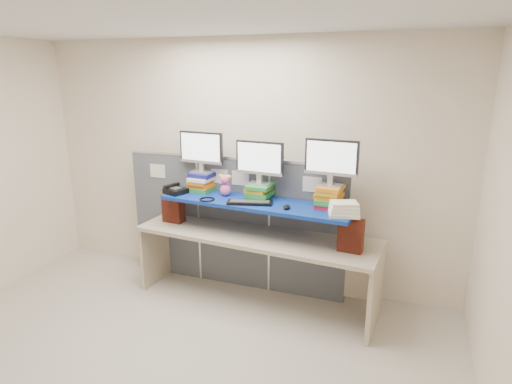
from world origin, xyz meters
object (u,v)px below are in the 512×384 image
at_px(desk, 256,247).
at_px(blue_board, 256,203).
at_px(monitor_right, 331,160).
at_px(desk_phone, 175,190).
at_px(monitor_center, 260,160).
at_px(keyboard, 250,202).
at_px(monitor_left, 201,150).

xyz_separation_m(desk, blue_board, (-0.00, 0.00, 0.49)).
bearing_deg(desk, monitor_right, 9.11).
height_order(monitor_right, desk_phone, monitor_right).
bearing_deg(monitor_center, keyboard, -92.28).
xyz_separation_m(monitor_left, keyboard, (0.67, -0.28, -0.45)).
height_order(monitor_center, desk_phone, monitor_center).
bearing_deg(monitor_left, keyboard, -17.72).
relative_size(desk, desk_phone, 9.68).
relative_size(monitor_left, keyboard, 1.09).
height_order(monitor_right, keyboard, monitor_right).
xyz_separation_m(desk, desk_phone, (-0.94, -0.01, 0.54)).
bearing_deg(blue_board, desk, 4.68).
distance_m(monitor_center, keyboard, 0.45).
height_order(monitor_center, keyboard, monitor_center).
height_order(blue_board, keyboard, keyboard).
height_order(desk, blue_board, blue_board).
height_order(desk, monitor_center, monitor_center).
bearing_deg(keyboard, monitor_left, 143.47).
bearing_deg(desk_phone, keyboard, 13.38).
bearing_deg(monitor_left, desk, -9.42).
height_order(blue_board, desk_phone, desk_phone).
height_order(blue_board, monitor_left, monitor_left).
height_order(desk, desk_phone, desk_phone).
bearing_deg(monitor_center, desk, -83.36).
relative_size(blue_board, monitor_left, 3.87).
distance_m(monitor_center, monitor_right, 0.76).
distance_m(monitor_right, keyboard, 0.92).
relative_size(blue_board, desk_phone, 7.46).
relative_size(monitor_center, monitor_right, 1.00).
bearing_deg(desk, monitor_center, 96.64).
height_order(monitor_left, keyboard, monitor_left).
distance_m(desk, desk_phone, 1.09).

